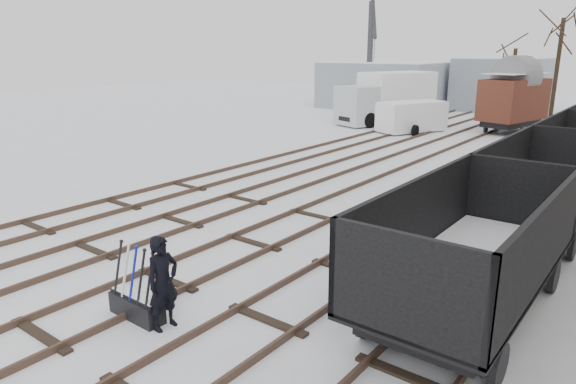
# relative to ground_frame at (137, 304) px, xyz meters

# --- Properties ---
(ground) EXTENTS (120.00, 120.00, 0.00)m
(ground) POSITION_rel_ground_frame_xyz_m (-0.84, 1.45, -0.28)
(ground) COLOR white
(ground) RESTS_ON ground
(tracks) EXTENTS (13.90, 52.00, 0.16)m
(tracks) POSITION_rel_ground_frame_xyz_m (-0.84, 15.13, -0.21)
(tracks) COLOR black
(tracks) RESTS_ON ground
(shed_left) EXTENTS (10.00, 8.00, 4.10)m
(shed_left) POSITION_rel_ground_frame_xyz_m (-13.84, 37.45, 1.76)
(shed_left) COLOR #939BA6
(shed_left) RESTS_ON ground
(shed_right) EXTENTS (7.00, 6.00, 4.50)m
(shed_right) POSITION_rel_ground_frame_xyz_m (-4.84, 41.45, 1.96)
(shed_right) COLOR #939BA6
(shed_right) RESTS_ON ground
(ground_frame) EXTENTS (1.31, 0.44, 1.49)m
(ground_frame) POSITION_rel_ground_frame_xyz_m (0.00, 0.00, 0.00)
(ground_frame) COLOR black
(ground_frame) RESTS_ON ground
(worker) EXTENTS (0.46, 0.69, 1.86)m
(worker) POSITION_rel_ground_frame_xyz_m (0.75, 0.10, 0.65)
(worker) COLOR black
(worker) RESTS_ON ground
(freight_wagon_a) EXTENTS (2.58, 6.45, 2.63)m
(freight_wagon_a) POSITION_rel_ground_frame_xyz_m (5.16, 4.21, 0.72)
(freight_wagon_a) COLOR black
(freight_wagon_a) RESTS_ON ground
(freight_wagon_b) EXTENTS (2.58, 6.45, 2.63)m
(freight_wagon_b) POSITION_rel_ground_frame_xyz_m (5.16, 10.61, 0.72)
(freight_wagon_b) COLOR black
(freight_wagon_b) RESTS_ON ground
(box_van_wagon) EXTENTS (3.63, 5.35, 3.73)m
(box_van_wagon) POSITION_rel_ground_frame_xyz_m (-0.63, 29.33, 1.89)
(box_van_wagon) COLOR black
(box_van_wagon) RESTS_ON ground
(lorry) EXTENTS (4.31, 8.29, 3.60)m
(lorry) POSITION_rel_ground_frame_xyz_m (-8.93, 28.34, 1.57)
(lorry) COLOR black
(lorry) RESTS_ON ground
(panel_van) EXTENTS (3.57, 4.82, 1.95)m
(panel_van) POSITION_rel_ground_frame_xyz_m (-5.75, 25.52, 0.73)
(panel_van) COLOR white
(panel_van) RESTS_ON ground
(crane) EXTENTS (2.67, 6.06, 10.20)m
(crane) POSITION_rel_ground_frame_xyz_m (-14.04, 35.04, 2.40)
(crane) COLOR #303136
(crane) RESTS_ON ground
(tree_far_left) EXTENTS (0.30, 0.30, 5.23)m
(tree_far_left) POSITION_rel_ground_frame_xyz_m (-3.27, 38.83, 2.33)
(tree_far_left) COLOR black
(tree_far_left) RESTS_ON ground
(tree_far_right) EXTENTS (0.30, 0.30, 7.29)m
(tree_far_right) POSITION_rel_ground_frame_xyz_m (0.35, 36.20, 3.36)
(tree_far_right) COLOR black
(tree_far_right) RESTS_ON ground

